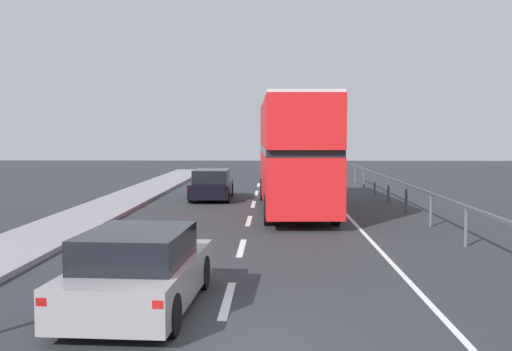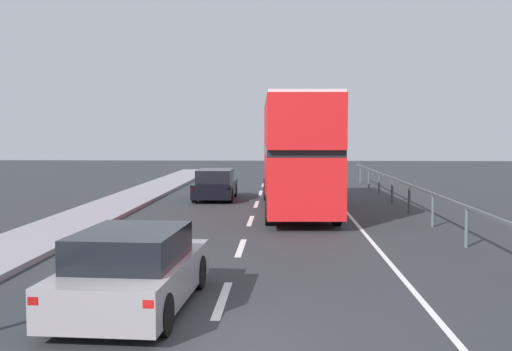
{
  "view_description": "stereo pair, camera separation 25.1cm",
  "coord_description": "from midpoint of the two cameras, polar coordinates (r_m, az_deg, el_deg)",
  "views": [
    {
      "loc": [
        0.8,
        -8.49,
        2.96
      ],
      "look_at": [
        0.35,
        8.12,
        1.83
      ],
      "focal_mm": 41.76,
      "sensor_mm": 36.0,
      "label": 1
    },
    {
      "loc": [
        1.05,
        -8.48,
        2.96
      ],
      "look_at": [
        0.35,
        8.12,
        1.83
      ],
      "focal_mm": 41.76,
      "sensor_mm": 36.0,
      "label": 2
    }
  ],
  "objects": [
    {
      "name": "ground_plane",
      "position": [
        9.05,
        -4.56,
        -15.55
      ],
      "size": [
        74.83,
        120.0,
        0.1
      ],
      "primitive_type": "cube",
      "color": "#2C2F33"
    },
    {
      "name": "lane_paint_markings",
      "position": [
        16.99,
        5.78,
        -6.14
      ],
      "size": [
        3.71,
        46.0,
        0.01
      ],
      "color": "silver",
      "rests_on": "ground"
    },
    {
      "name": "hatchback_car_near",
      "position": [
        10.42,
        -11.79,
        -8.92
      ],
      "size": [
        2.04,
        4.21,
        1.38
      ],
      "rotation": [
        0.0,
        0.0,
        -0.05
      ],
      "color": "gray",
      "rests_on": "ground"
    },
    {
      "name": "sedan_car_ahead",
      "position": [
        27.39,
        -4.52,
        -0.92
      ],
      "size": [
        1.83,
        4.23,
        1.39
      ],
      "rotation": [
        0.0,
        0.0,
        0.01
      ],
      "color": "black",
      "rests_on": "ground"
    },
    {
      "name": "double_decker_bus_red",
      "position": [
        23.07,
        3.34,
        2.31
      ],
      "size": [
        2.8,
        10.51,
        4.34
      ],
      "rotation": [
        0.0,
        0.0,
        0.04
      ],
      "color": "red",
      "rests_on": "ground"
    },
    {
      "name": "bridge_side_railing",
      "position": [
        18.3,
        17.45,
        -2.75
      ],
      "size": [
        0.1,
        42.0,
        1.11
      ],
      "color": "#4A5559",
      "rests_on": "ground"
    }
  ]
}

